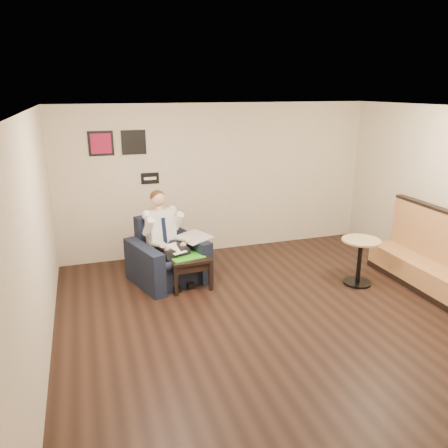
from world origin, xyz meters
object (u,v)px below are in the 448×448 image
object	(u,v)px
seated_man	(172,242)
green_folder	(186,256)
coffee_mug	(198,248)
armchair	(168,251)
banquette	(435,254)
cafe_table	(359,262)
side_table	(188,271)
smartphone	(188,251)

from	to	relation	value
seated_man	green_folder	distance (m)	0.33
coffee_mug	green_folder	bearing A→B (deg)	-143.70
armchair	green_folder	bearing A→B (deg)	-72.95
armchair	banquette	xyz separation A→B (m)	(3.83, -1.66, 0.11)
green_folder	cafe_table	xyz separation A→B (m)	(2.67, -0.75, -0.14)
armchair	seated_man	distance (m)	0.23
banquette	seated_man	bearing A→B (deg)	158.00
seated_man	banquette	bearing A→B (deg)	-40.20
green_folder	coffee_mug	distance (m)	0.29
seated_man	green_folder	bearing A→B (deg)	-64.65
side_table	smartphone	size ratio (longest dim) A/B	3.93
smartphone	cafe_table	size ratio (longest dim) A/B	0.21
green_folder	banquette	world-z (taller)	banquette
seated_man	coffee_mug	size ratio (longest dim) A/B	13.03
green_folder	banquette	xyz separation A→B (m)	(3.60, -1.33, 0.10)
coffee_mug	smartphone	world-z (taller)	coffee_mug
banquette	cafe_table	xyz separation A→B (m)	(-0.93, 0.58, -0.24)
side_table	coffee_mug	distance (m)	0.40
coffee_mug	banquette	bearing A→B (deg)	-24.05
cafe_table	green_folder	bearing A→B (deg)	164.28
seated_man	coffee_mug	distance (m)	0.44
green_folder	cafe_table	bearing A→B (deg)	-15.72
seated_man	banquette	distance (m)	4.09
seated_man	green_folder	size ratio (longest dim) A/B	2.75
seated_man	cafe_table	size ratio (longest dim) A/B	1.86
armchair	cafe_table	distance (m)	3.10
coffee_mug	banquette	xyz separation A→B (m)	(3.37, -1.50, 0.05)
armchair	smartphone	world-z (taller)	armchair
coffee_mug	cafe_table	size ratio (longest dim) A/B	0.14
seated_man	cafe_table	world-z (taller)	seated_man
side_table	smartphone	bearing A→B (deg)	75.26
seated_man	cafe_table	distance (m)	3.03
seated_man	side_table	xyz separation A→B (m)	(0.22, -0.17, -0.45)
armchair	smartphone	bearing A→B (deg)	-38.66
cafe_table	side_table	bearing A→B (deg)	163.60
smartphone	green_folder	bearing A→B (deg)	-103.96
armchair	seated_man	xyz separation A→B (m)	(0.04, -0.13, 0.19)
smartphone	banquette	world-z (taller)	banquette
seated_man	coffee_mug	xyz separation A→B (m)	(0.42, -0.03, -0.14)
armchair	green_folder	xyz separation A→B (m)	(0.23, -0.33, 0.00)
armchair	side_table	size ratio (longest dim) A/B	1.70
armchair	seated_man	bearing A→B (deg)	-90.00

